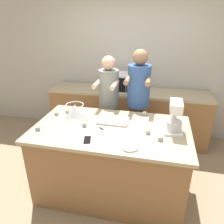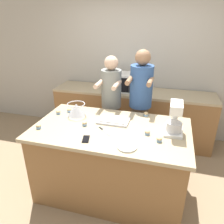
{
  "view_description": "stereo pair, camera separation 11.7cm",
  "coord_description": "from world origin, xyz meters",
  "px_view_note": "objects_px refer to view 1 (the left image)",
  "views": [
    {
      "loc": [
        0.51,
        -2.21,
        2.16
      ],
      "look_at": [
        0.0,
        0.05,
        1.12
      ],
      "focal_mm": 35.0,
      "sensor_mm": 36.0,
      "label": 1
    },
    {
      "loc": [
        0.62,
        -2.18,
        2.16
      ],
      "look_at": [
        0.0,
        0.05,
        1.12
      ],
      "focal_mm": 35.0,
      "sensor_mm": 36.0,
      "label": 2
    }
  ],
  "objects_px": {
    "knife": "(104,131)",
    "cupcake_1": "(148,132)",
    "microwave_oven": "(120,82)",
    "small_plate": "(129,146)",
    "cupcake_6": "(56,113)",
    "person_right": "(138,106)",
    "stand_mixer": "(175,118)",
    "cupcake_2": "(67,111)",
    "cupcake_4": "(160,138)",
    "baking_tray": "(113,120)",
    "mixing_bowl": "(75,110)",
    "cupcake_0": "(145,113)",
    "cupcake_3": "(84,124)",
    "cupcake_5": "(38,128)",
    "person_left": "(109,107)",
    "cell_phone": "(87,140)"
  },
  "relations": [
    {
      "from": "baking_tray",
      "to": "small_plate",
      "type": "distance_m",
      "value": 0.6
    },
    {
      "from": "cupcake_0",
      "to": "mixing_bowl",
      "type": "bearing_deg",
      "value": -165.94
    },
    {
      "from": "cupcake_0",
      "to": "cupcake_4",
      "type": "bearing_deg",
      "value": -70.13
    },
    {
      "from": "cupcake_0",
      "to": "cupcake_4",
      "type": "relative_size",
      "value": 1.0
    },
    {
      "from": "cupcake_0",
      "to": "cupcake_1",
      "type": "distance_m",
      "value": 0.49
    },
    {
      "from": "cupcake_0",
      "to": "cell_phone",
      "type": "bearing_deg",
      "value": -125.2
    },
    {
      "from": "mixing_bowl",
      "to": "microwave_oven",
      "type": "bearing_deg",
      "value": 73.5
    },
    {
      "from": "cupcake_5",
      "to": "cupcake_0",
      "type": "bearing_deg",
      "value": 30.37
    },
    {
      "from": "knife",
      "to": "cupcake_1",
      "type": "relative_size",
      "value": 3.04
    },
    {
      "from": "cell_phone",
      "to": "knife",
      "type": "distance_m",
      "value": 0.27
    },
    {
      "from": "cupcake_2",
      "to": "cupcake_6",
      "type": "distance_m",
      "value": 0.15
    },
    {
      "from": "person_right",
      "to": "stand_mixer",
      "type": "distance_m",
      "value": 0.86
    },
    {
      "from": "knife",
      "to": "cupcake_0",
      "type": "distance_m",
      "value": 0.67
    },
    {
      "from": "mixing_bowl",
      "to": "cupcake_5",
      "type": "height_order",
      "value": "mixing_bowl"
    },
    {
      "from": "stand_mixer",
      "to": "cupcake_4",
      "type": "xyz_separation_m",
      "value": [
        -0.14,
        -0.25,
        -0.13
      ]
    },
    {
      "from": "cupcake_3",
      "to": "microwave_oven",
      "type": "bearing_deg",
      "value": 84.28
    },
    {
      "from": "person_left",
      "to": "cupcake_5",
      "type": "relative_size",
      "value": 28.03
    },
    {
      "from": "stand_mixer",
      "to": "cupcake_6",
      "type": "height_order",
      "value": "stand_mixer"
    },
    {
      "from": "cupcake_3",
      "to": "cupcake_5",
      "type": "bearing_deg",
      "value": -156.75
    },
    {
      "from": "small_plate",
      "to": "cupcake_0",
      "type": "bearing_deg",
      "value": 83.98
    },
    {
      "from": "microwave_oven",
      "to": "cupcake_0",
      "type": "bearing_deg",
      "value": -61.86
    },
    {
      "from": "stand_mixer",
      "to": "mixing_bowl",
      "type": "xyz_separation_m",
      "value": [
        -1.24,
        0.13,
        -0.07
      ]
    },
    {
      "from": "microwave_oven",
      "to": "small_plate",
      "type": "distance_m",
      "value": 1.84
    },
    {
      "from": "cupcake_2",
      "to": "cupcake_3",
      "type": "xyz_separation_m",
      "value": [
        0.35,
        -0.32,
        0.0
      ]
    },
    {
      "from": "small_plate",
      "to": "cupcake_3",
      "type": "relative_size",
      "value": 3.38
    },
    {
      "from": "knife",
      "to": "baking_tray",
      "type": "bearing_deg",
      "value": 79.18
    },
    {
      "from": "person_left",
      "to": "cell_phone",
      "type": "relative_size",
      "value": 10.44
    },
    {
      "from": "person_right",
      "to": "cupcake_5",
      "type": "height_order",
      "value": "person_right"
    },
    {
      "from": "knife",
      "to": "cupcake_1",
      "type": "height_order",
      "value": "cupcake_1"
    },
    {
      "from": "microwave_oven",
      "to": "baking_tray",
      "type": "bearing_deg",
      "value": -82.69
    },
    {
      "from": "stand_mixer",
      "to": "cupcake_5",
      "type": "bearing_deg",
      "value": -167.85
    },
    {
      "from": "baking_tray",
      "to": "person_left",
      "type": "bearing_deg",
      "value": 108.35
    },
    {
      "from": "cupcake_6",
      "to": "cupcake_3",
      "type": "bearing_deg",
      "value": -25.26
    },
    {
      "from": "knife",
      "to": "cupcake_3",
      "type": "xyz_separation_m",
      "value": [
        -0.26,
        0.06,
        0.02
      ]
    },
    {
      "from": "stand_mixer",
      "to": "knife",
      "type": "xyz_separation_m",
      "value": [
        -0.77,
        -0.17,
        -0.16
      ]
    },
    {
      "from": "cupcake_3",
      "to": "cupcake_4",
      "type": "distance_m",
      "value": 0.9
    },
    {
      "from": "cupcake_4",
      "to": "cupcake_1",
      "type": "bearing_deg",
      "value": 140.02
    },
    {
      "from": "mixing_bowl",
      "to": "baking_tray",
      "type": "height_order",
      "value": "mixing_bowl"
    },
    {
      "from": "small_plate",
      "to": "cupcake_6",
      "type": "height_order",
      "value": "cupcake_6"
    },
    {
      "from": "person_right",
      "to": "cupcake_3",
      "type": "height_order",
      "value": "person_right"
    },
    {
      "from": "small_plate",
      "to": "knife",
      "type": "relative_size",
      "value": 1.11
    },
    {
      "from": "cell_phone",
      "to": "small_plate",
      "type": "xyz_separation_m",
      "value": [
        0.45,
        -0.03,
        0.0
      ]
    },
    {
      "from": "cupcake_0",
      "to": "cupcake_4",
      "type": "height_order",
      "value": "same"
    },
    {
      "from": "person_right",
      "to": "small_plate",
      "type": "height_order",
      "value": "person_right"
    },
    {
      "from": "cell_phone",
      "to": "cupcake_4",
      "type": "relative_size",
      "value": 2.69
    },
    {
      "from": "cupcake_2",
      "to": "cupcake_4",
      "type": "relative_size",
      "value": 1.0
    },
    {
      "from": "cupcake_1",
      "to": "cupcake_6",
      "type": "bearing_deg",
      "value": 169.12
    },
    {
      "from": "mixing_bowl",
      "to": "cupcake_3",
      "type": "bearing_deg",
      "value": -49.71
    },
    {
      "from": "cell_phone",
      "to": "knife",
      "type": "xyz_separation_m",
      "value": [
        0.12,
        0.24,
        -0.0
      ]
    },
    {
      "from": "cupcake_0",
      "to": "cupcake_3",
      "type": "relative_size",
      "value": 1.0
    }
  ]
}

